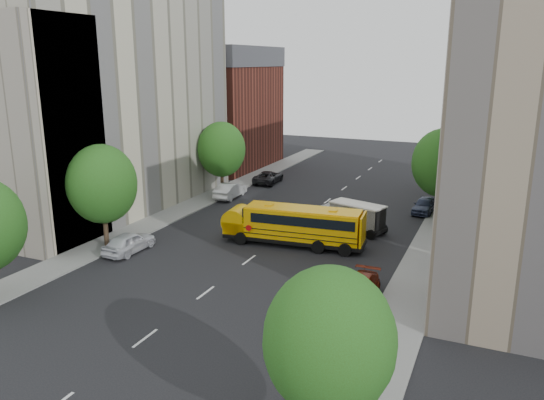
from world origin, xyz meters
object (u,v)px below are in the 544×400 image
Objects in this scene: street_tree_1 at (102,184)px; school_bus at (293,223)px; parked_car_1 at (230,190)px; parked_car_2 at (268,177)px; parked_car_0 at (129,242)px; parked_car_4 at (425,205)px; street_tree_5 at (455,147)px; street_tree_2 at (221,149)px; street_tree_3 at (329,341)px; street_tree_4 at (442,163)px; parked_car_3 at (359,289)px; safari_truck at (353,216)px.

street_tree_1 is 14.48m from school_bus.
parked_car_2 is (0.80, 7.85, -0.08)m from parked_car_1.
parked_car_1 is (-0.80, 17.25, 0.02)m from parked_car_0.
parked_car_1 is at bearing -168.34° from parked_car_4.
street_tree_5 is at bearing -168.98° from parked_car_2.
parked_car_1 is (-20.60, -12.86, -3.91)m from street_tree_5.
street_tree_2 is 1.69× the size of parked_car_0.
street_tree_3 is at bearing 145.55° from parked_car_0.
street_tree_3 is 32.01m from street_tree_4.
street_tree_1 is at bearing 147.53° from street_tree_3.
school_bus reaches higher than parked_car_4.
street_tree_5 is at bearing 90.00° from street_tree_4.
school_bus is at bearing -116.45° from parked_car_4.
street_tree_5 is (22.00, 30.00, -0.25)m from street_tree_1.
street_tree_2 reaches higher than parked_car_1.
parked_car_0 is 1.05× the size of parked_car_4.
street_tree_5 is 25.67m from school_bus.
parked_car_1 is at bearing 130.44° from school_bus.
parked_car_3 is at bearing 177.29° from parked_car_0.
parked_car_1 is (1.40, 17.14, -4.16)m from street_tree_1.
street_tree_3 is at bearing -82.98° from parked_car_4.
parked_car_3 is (19.80, -19.13, -4.16)m from street_tree_2.
street_tree_4 is 19.75m from parked_car_3.
safari_truck reaches higher than parked_car_4.
street_tree_4 is 9.66m from safari_truck.
school_bus is 2.30× the size of parked_car_1.
parked_car_4 is at bearing 132.90° from street_tree_4.
street_tree_4 is at bearing -136.95° from parked_car_0.
street_tree_5 is 1.47× the size of parked_car_2.
parked_car_2 is (-19.80, 6.99, -4.37)m from street_tree_4.
street_tree_5 is 1.56× the size of parked_car_1.
school_bus is 2.43× the size of parked_car_0.
street_tree_1 is at bearing -126.25° from street_tree_5.
street_tree_5 is at bearing 88.72° from safari_truck.
parked_car_1 is at bearing 85.33° from street_tree_1.
parked_car_0 is (-10.43, -6.40, -0.93)m from school_bus.
street_tree_4 reaches higher than street_tree_5.
street_tree_5 reaches higher than parked_car_1.
street_tree_2 is at bearing 180.00° from street_tree_4.
safari_truck is at bearing 107.02° from parked_car_3.
street_tree_5 is at bearing -150.12° from parked_car_1.
street_tree_5 is at bearing 28.61° from street_tree_2.
street_tree_1 reaches higher than parked_car_0.
street_tree_3 is 1.20× the size of safari_truck.
parked_car_3 is at bearing -3.26° from street_tree_1.
school_bus is 6.21m from safari_truck.
street_tree_4 reaches higher than parked_car_3.
safari_truck is at bearing -108.31° from street_tree_5.
school_bus is at bearing 114.78° from street_tree_3.
street_tree_1 reaches higher than street_tree_3.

